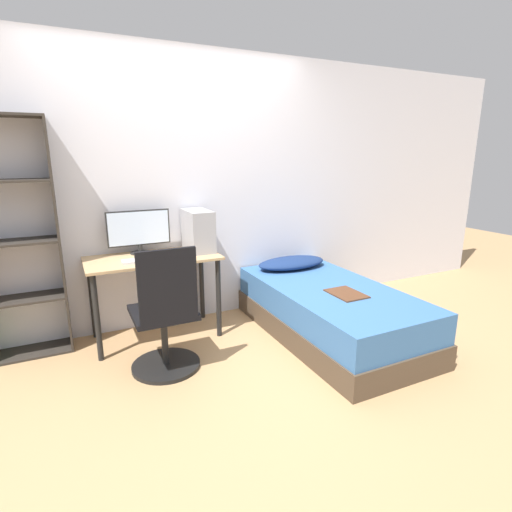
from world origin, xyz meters
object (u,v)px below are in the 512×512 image
object	(u,v)px
bed	(330,311)
monitor	(139,230)
office_chair	(166,324)
pc_tower	(198,230)
keyboard	(148,260)

from	to	relation	value
bed	monitor	world-z (taller)	monitor
office_chair	pc_tower	world-z (taller)	pc_tower
bed	keyboard	xyz separation A→B (m)	(-1.45, 0.53, 0.52)
monitor	bed	bearing A→B (deg)	-29.47
bed	pc_tower	world-z (taller)	pc_tower
office_chair	bed	distance (m)	1.46
monitor	office_chair	bearing A→B (deg)	-89.66
office_chair	bed	bearing A→B (deg)	-0.81
keyboard	pc_tower	xyz separation A→B (m)	(0.49, 0.18, 0.17)
bed	keyboard	distance (m)	1.63
office_chair	monitor	bearing A→B (deg)	90.34
monitor	pc_tower	distance (m)	0.51
bed	keyboard	bearing A→B (deg)	159.85
monitor	keyboard	bearing A→B (deg)	-88.42
office_chair	pc_tower	bearing A→B (deg)	54.58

